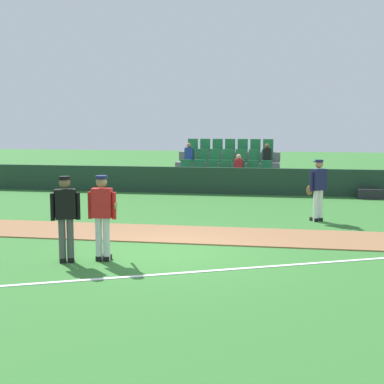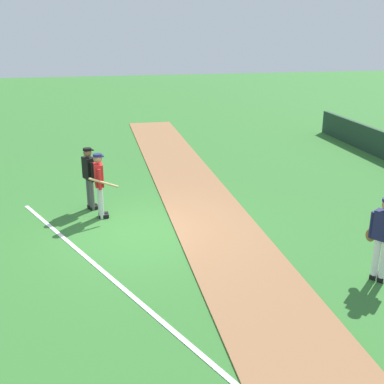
{
  "view_description": "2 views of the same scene",
  "coord_description": "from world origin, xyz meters",
  "px_view_note": "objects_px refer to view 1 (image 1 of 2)",
  "views": [
    {
      "loc": [
        2.58,
        -11.74,
        2.88
      ],
      "look_at": [
        0.21,
        1.88,
        1.1
      ],
      "focal_mm": 52.56,
      "sensor_mm": 36.0,
      "label": 1
    },
    {
      "loc": [
        10.95,
        -0.99,
        4.87
      ],
      "look_at": [
        -0.09,
        1.31,
        0.92
      ],
      "focal_mm": 44.42,
      "sensor_mm": 36.0,
      "label": 2
    }
  ],
  "objects_px": {
    "batter_red_jersey": "(103,214)",
    "equipment_bag": "(370,194)",
    "umpire_home_plate": "(66,214)",
    "runner_navy_jersey": "(318,188)"
  },
  "relations": [
    {
      "from": "umpire_home_plate",
      "to": "runner_navy_jersey",
      "type": "distance_m",
      "value": 7.67
    },
    {
      "from": "batter_red_jersey",
      "to": "runner_navy_jersey",
      "type": "xyz_separation_m",
      "value": [
        4.53,
        5.37,
        -0.01
      ]
    },
    {
      "from": "batter_red_jersey",
      "to": "equipment_bag",
      "type": "height_order",
      "value": "batter_red_jersey"
    },
    {
      "from": "umpire_home_plate",
      "to": "equipment_bag",
      "type": "bearing_deg",
      "value": 55.4
    },
    {
      "from": "batter_red_jersey",
      "to": "runner_navy_jersey",
      "type": "height_order",
      "value": "same"
    },
    {
      "from": "batter_red_jersey",
      "to": "umpire_home_plate",
      "type": "height_order",
      "value": "same"
    },
    {
      "from": "umpire_home_plate",
      "to": "batter_red_jersey",
      "type": "bearing_deg",
      "value": 19.51
    },
    {
      "from": "batter_red_jersey",
      "to": "umpire_home_plate",
      "type": "distance_m",
      "value": 0.74
    },
    {
      "from": "equipment_bag",
      "to": "umpire_home_plate",
      "type": "bearing_deg",
      "value": -124.6
    },
    {
      "from": "batter_red_jersey",
      "to": "equipment_bag",
      "type": "relative_size",
      "value": 1.96
    }
  ]
}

